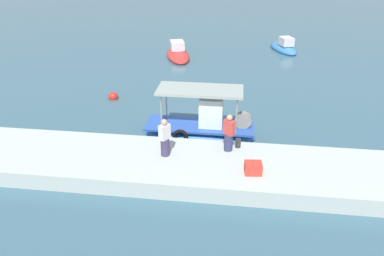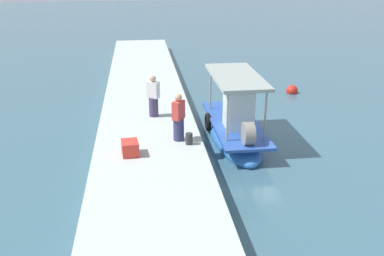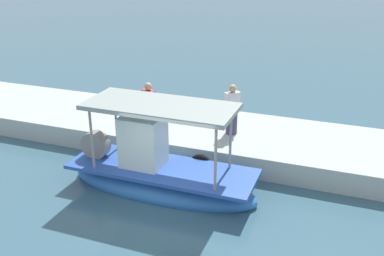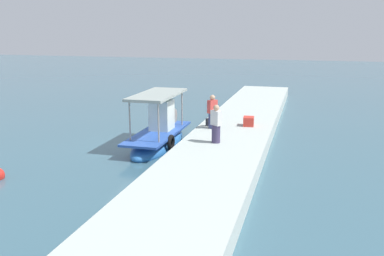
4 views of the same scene
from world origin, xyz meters
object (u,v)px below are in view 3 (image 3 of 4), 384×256
at_px(fisherman_by_crate, 232,112).
at_px(mooring_bollard, 134,127).
at_px(main_fishing_boat, 159,173).
at_px(fisherman_near_bollard, 149,109).
at_px(cargo_crate, 144,105).

xyz_separation_m(fisherman_by_crate, mooring_bollard, (2.97, 1.05, -0.55)).
bearing_deg(mooring_bollard, main_fishing_boat, 132.17).
height_order(fisherman_near_bollard, cargo_crate, fisherman_near_bollard).
height_order(main_fishing_boat, mooring_bollard, main_fishing_boat).
height_order(main_fishing_boat, fisherman_near_bollard, main_fishing_boat).
xyz_separation_m(main_fishing_boat, cargo_crate, (2.37, -3.90, 0.42)).
distance_m(main_fishing_boat, fisherman_by_crate, 3.37).
height_order(mooring_bollard, cargo_crate, cargo_crate).
height_order(fisherman_by_crate, cargo_crate, fisherman_by_crate).
bearing_deg(fisherman_by_crate, main_fishing_boat, 68.16).
distance_m(fisherman_near_bollard, cargo_crate, 1.99).
bearing_deg(mooring_bollard, fisherman_near_bollard, -143.14).
bearing_deg(main_fishing_boat, mooring_bollard, -47.83).
bearing_deg(fisherman_near_bollard, main_fishing_boat, 121.00).
distance_m(fisherman_by_crate, cargo_crate, 3.72).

